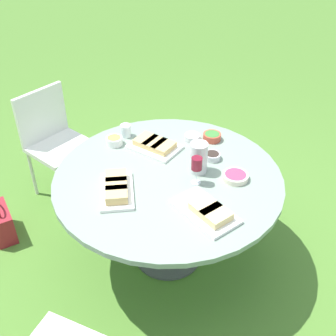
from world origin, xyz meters
TOP-DOWN VIEW (x-y plane):
  - ground_plane at (0.00, 0.00)m, footprint 40.00×40.00m
  - dining_table at (0.00, 0.00)m, footprint 1.43×1.43m
  - chair_near_left at (1.12, 0.41)m, footprint 0.55×0.56m
  - water_pitcher at (-0.05, -0.19)m, footprint 0.12×0.11m
  - wine_glass at (-0.15, -0.11)m, footprint 0.07×0.07m
  - platter_bread_main at (0.01, 0.34)m, footprint 0.40×0.32m
  - platter_charcuterie at (0.32, -0.08)m, footprint 0.40×0.35m
  - platter_sandwich_side at (-0.42, -0.01)m, footprint 0.41×0.26m
  - bowl_fries at (0.50, 0.14)m, footprint 0.11×0.11m
  - bowl_salad at (0.21, -0.48)m, footprint 0.13×0.13m
  - bowl_olives at (0.02, -0.34)m, footprint 0.11×0.11m
  - bowl_dip_red at (-0.23, -0.34)m, footprint 0.16×0.16m
  - bowl_dip_cream at (0.27, -0.35)m, footprint 0.11×0.11m
  - cup_water_near at (0.56, 0.03)m, footprint 0.07×0.07m
  - handbag at (0.79, 0.97)m, footprint 0.30×0.14m

SIDE VIEW (x-z plane):
  - ground_plane at x=0.00m, z-range 0.00..0.00m
  - handbag at x=0.79m, z-range -0.06..0.31m
  - chair_near_left at x=1.12m, z-range 0.08..0.97m
  - dining_table at x=0.00m, z-range 0.27..0.98m
  - bowl_dip_red at x=-0.23m, z-range 0.71..0.75m
  - bowl_olives at x=0.02m, z-range 0.72..0.76m
  - bowl_dip_cream at x=0.27m, z-range 0.72..0.76m
  - platter_sandwich_side at x=-0.42m, z-range 0.71..0.77m
  - platter_charcuterie at x=0.32m, z-range 0.71..0.77m
  - bowl_salad at x=0.21m, z-range 0.72..0.77m
  - bowl_fries at x=0.50m, z-range 0.72..0.77m
  - platter_bread_main at x=0.01m, z-range 0.71..0.78m
  - cup_water_near at x=0.56m, z-range 0.71..0.80m
  - water_pitcher at x=-0.05m, z-range 0.71..0.92m
  - wine_glass at x=-0.15m, z-range 0.76..0.94m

